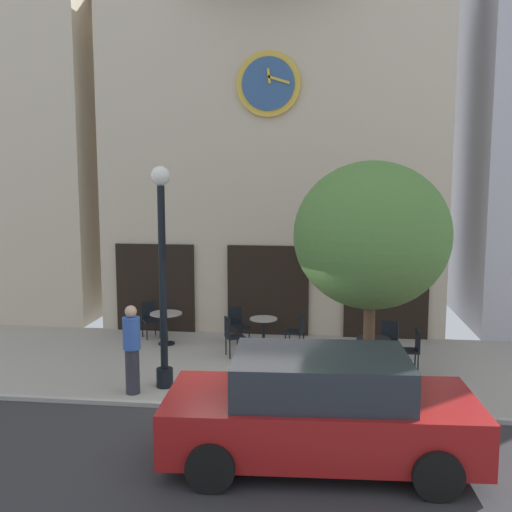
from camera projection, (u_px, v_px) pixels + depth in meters
The scene contains 16 objects.
ground_plane at pixel (240, 436), 8.98m from camera, with size 29.40×12.09×0.13m.
clock_building at pixel (274, 122), 15.56m from camera, with size 8.92×4.11×10.72m.
neighbor_building_left at pixel (3, 67), 16.50m from camera, with size 5.68×3.16×14.35m.
street_lamp at pixel (163, 277), 10.81m from camera, with size 0.36×0.36×4.21m.
street_tree at pixel (372, 236), 9.81m from camera, with size 2.67×2.40×4.28m.
cafe_table_center_left at pixel (166, 321), 13.89m from camera, with size 0.77×0.77×0.77m.
cafe_table_near_door at pixel (264, 329), 13.37m from camera, with size 0.64×0.64×0.77m.
cafe_table_near_curb at pixel (373, 348), 11.86m from camera, with size 0.69×0.69×0.72m.
cafe_chair_under_awning at pixel (232, 334), 12.92m from camera, with size 0.53×0.53×0.90m.
cafe_chair_right_end at pixel (298, 329), 13.31m from camera, with size 0.48×0.48×0.90m.
cafe_chair_by_entrance at pixel (237, 322), 13.94m from camera, with size 0.57×0.57×0.90m.
cafe_chair_near_lamp at pixel (388, 338), 12.55m from camera, with size 0.53×0.53×0.90m.
cafe_chair_near_tree at pixel (150, 316), 14.55m from camera, with size 0.56×0.56×0.90m.
cafe_chair_left_end at pixel (413, 347), 11.87m from camera, with size 0.41×0.41×0.90m.
pedestrian_blue at pixel (132, 348), 10.63m from camera, with size 0.45×0.45×1.67m.
parked_car_red at pixel (320, 409), 8.06m from camera, with size 4.39×2.20×1.55m.
Camera 1 is at (1.29, -9.37, 3.94)m, focal length 40.40 mm.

